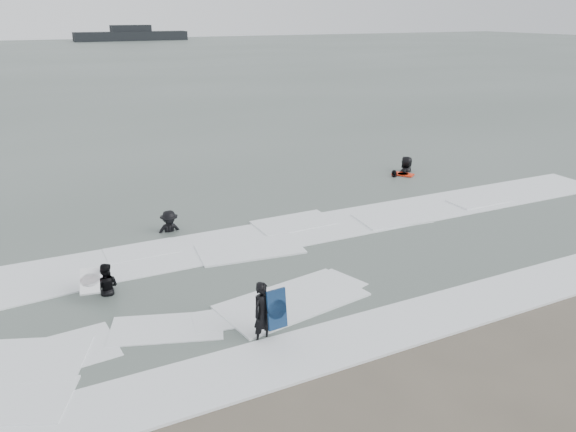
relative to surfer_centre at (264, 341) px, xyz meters
name	(u,v)px	position (x,y,z in m)	size (l,w,h in m)	color
ground	(374,318)	(2.92, -0.26, 0.00)	(320.00, 320.00, 0.00)	brown
sea	(65,64)	(2.92, 79.74, 0.06)	(320.00, 320.00, 0.00)	#47544C
surfer_centre	(264,341)	(0.00, 0.00, 0.00)	(0.56, 0.37, 1.54)	black
surfer_wading	(107,295)	(-2.94, 3.97, 0.00)	(0.72, 0.56, 1.47)	black
surfer_breaker	(170,233)	(-0.24, 7.64, 0.00)	(1.09, 0.63, 1.69)	black
surfer_right_near	(394,178)	(10.92, 9.95, 0.00)	(0.90, 0.37, 1.53)	black
surfer_right_far	(406,172)	(11.99, 10.48, 0.00)	(0.94, 0.61, 1.93)	black
surf_foam	(306,261)	(2.92, 3.44, 0.04)	(30.03, 9.06, 0.09)	white
bodyboards	(287,235)	(2.82, 4.63, 0.50)	(15.56, 10.75, 1.25)	#112A4F
vessel_horizon	(131,35)	(25.42, 145.10, 1.44)	(28.58, 5.10, 3.88)	black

